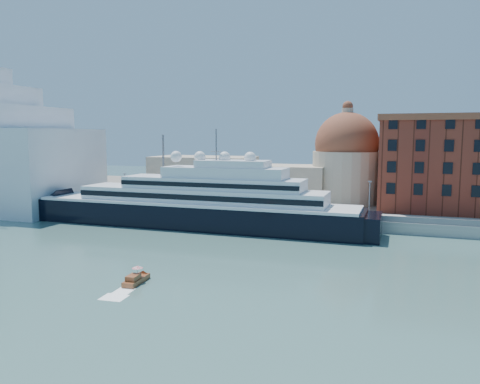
% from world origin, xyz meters
% --- Properties ---
extents(ground, '(400.00, 400.00, 0.00)m').
position_xyz_m(ground, '(0.00, 0.00, 0.00)').
color(ground, '#325757').
rests_on(ground, ground).
extents(quay, '(180.00, 10.00, 2.50)m').
position_xyz_m(quay, '(0.00, 34.00, 1.25)').
color(quay, gray).
rests_on(quay, ground).
extents(land, '(260.00, 72.00, 2.00)m').
position_xyz_m(land, '(0.00, 75.00, 1.00)').
color(land, slate).
rests_on(land, ground).
extents(quay_fence, '(180.00, 0.10, 1.20)m').
position_xyz_m(quay_fence, '(0.00, 29.50, 3.10)').
color(quay_fence, slate).
rests_on(quay_fence, quay).
extents(superyacht, '(84.73, 11.75, 25.32)m').
position_xyz_m(superyacht, '(-9.84, 23.00, 4.37)').
color(superyacht, black).
rests_on(superyacht, ground).
extents(service_barge, '(11.69, 4.65, 2.57)m').
position_xyz_m(service_barge, '(-38.96, 22.33, 0.74)').
color(service_barge, white).
rests_on(service_barge, ground).
extents(water_taxi, '(2.13, 5.32, 2.47)m').
position_xyz_m(water_taxi, '(2.11, -16.48, 0.59)').
color(water_taxi, brown).
rests_on(water_taxi, ground).
extents(warehouse, '(43.00, 19.00, 23.25)m').
position_xyz_m(warehouse, '(52.00, 52.00, 13.79)').
color(warehouse, maroon).
rests_on(warehouse, land).
extents(church, '(66.00, 18.00, 25.50)m').
position_xyz_m(church, '(6.39, 57.72, 10.91)').
color(church, beige).
rests_on(church, land).
extents(lamp_posts, '(120.80, 2.40, 18.00)m').
position_xyz_m(lamp_posts, '(-12.67, 32.27, 9.84)').
color(lamp_posts, slate).
rests_on(lamp_posts, quay).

